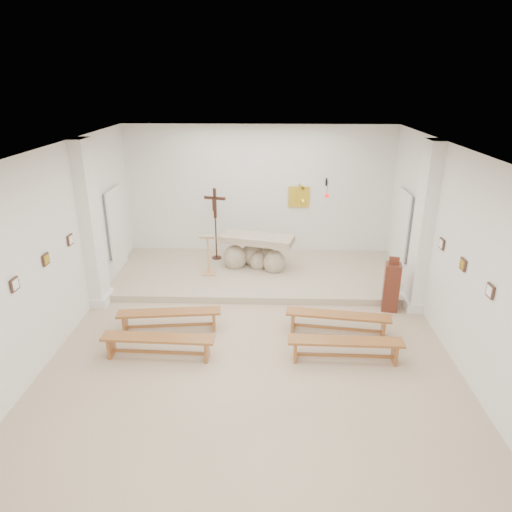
{
  "coord_description": "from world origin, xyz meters",
  "views": [
    {
      "loc": [
        0.3,
        -6.81,
        4.56
      ],
      "look_at": [
        0.03,
        1.6,
        1.28
      ],
      "focal_mm": 32.0,
      "sensor_mm": 36.0,
      "label": 1
    }
  ],
  "objects_px": {
    "lectern": "(208,254)",
    "bench_left_front": "(169,316)",
    "altar": "(256,254)",
    "donation_pedestal": "(391,287)",
    "bench_right_front": "(338,319)",
    "bench_right_second": "(345,345)",
    "crucifix_stand": "(215,219)",
    "bench_left_second": "(158,342)"
  },
  "relations": [
    {
      "from": "altar",
      "to": "donation_pedestal",
      "type": "xyz_separation_m",
      "value": [
        2.87,
        -1.87,
        0.02
      ]
    },
    {
      "from": "altar",
      "to": "donation_pedestal",
      "type": "distance_m",
      "value": 3.43
    },
    {
      "from": "bench_left_front",
      "to": "altar",
      "type": "bearing_deg",
      "value": 54.96
    },
    {
      "from": "lectern",
      "to": "crucifix_stand",
      "type": "relative_size",
      "value": 0.55
    },
    {
      "from": "bench_right_front",
      "to": "bench_right_second",
      "type": "distance_m",
      "value": 0.92
    },
    {
      "from": "lectern",
      "to": "bench_right_second",
      "type": "relative_size",
      "value": 0.52
    },
    {
      "from": "bench_right_second",
      "to": "donation_pedestal",
      "type": "bearing_deg",
      "value": 58.91
    },
    {
      "from": "lectern",
      "to": "crucifix_stand",
      "type": "distance_m",
      "value": 1.19
    },
    {
      "from": "donation_pedestal",
      "to": "bench_right_second",
      "type": "bearing_deg",
      "value": -111.73
    },
    {
      "from": "bench_right_second",
      "to": "crucifix_stand",
      "type": "bearing_deg",
      "value": 123.11
    },
    {
      "from": "lectern",
      "to": "bench_right_front",
      "type": "relative_size",
      "value": 0.52
    },
    {
      "from": "donation_pedestal",
      "to": "crucifix_stand",
      "type": "bearing_deg",
      "value": 158.89
    },
    {
      "from": "bench_right_second",
      "to": "bench_left_second",
      "type": "bearing_deg",
      "value": -178.65
    },
    {
      "from": "bench_left_front",
      "to": "lectern",
      "type": "bearing_deg",
      "value": 73.16
    },
    {
      "from": "bench_left_front",
      "to": "bench_right_front",
      "type": "bearing_deg",
      "value": -6.41
    },
    {
      "from": "bench_left_front",
      "to": "bench_right_second",
      "type": "xyz_separation_m",
      "value": [
        3.22,
        -0.92,
        0.0
      ]
    },
    {
      "from": "altar",
      "to": "bench_right_front",
      "type": "relative_size",
      "value": 0.95
    },
    {
      "from": "altar",
      "to": "bench_right_second",
      "type": "height_order",
      "value": "altar"
    },
    {
      "from": "crucifix_stand",
      "to": "bench_left_second",
      "type": "distance_m",
      "value": 4.49
    },
    {
      "from": "donation_pedestal",
      "to": "bench_left_front",
      "type": "height_order",
      "value": "donation_pedestal"
    },
    {
      "from": "altar",
      "to": "lectern",
      "type": "xyz_separation_m",
      "value": [
        -1.13,
        -0.47,
        0.16
      ]
    },
    {
      "from": "donation_pedestal",
      "to": "bench_right_second",
      "type": "distance_m",
      "value": 2.29
    },
    {
      "from": "lectern",
      "to": "donation_pedestal",
      "type": "distance_m",
      "value": 4.24
    },
    {
      "from": "crucifix_stand",
      "to": "donation_pedestal",
      "type": "relative_size",
      "value": 1.57
    },
    {
      "from": "bench_left_second",
      "to": "bench_right_second",
      "type": "height_order",
      "value": "same"
    },
    {
      "from": "lectern",
      "to": "bench_left_second",
      "type": "height_order",
      "value": "lectern"
    },
    {
      "from": "altar",
      "to": "lectern",
      "type": "bearing_deg",
      "value": -142.47
    },
    {
      "from": "crucifix_stand",
      "to": "bench_left_second",
      "type": "height_order",
      "value": "crucifix_stand"
    },
    {
      "from": "lectern",
      "to": "altar",
      "type": "bearing_deg",
      "value": 20.63
    },
    {
      "from": "lectern",
      "to": "bench_right_front",
      "type": "distance_m",
      "value": 3.69
    },
    {
      "from": "lectern",
      "to": "bench_left_second",
      "type": "xyz_separation_m",
      "value": [
        -0.44,
        -3.32,
        -0.35
      ]
    },
    {
      "from": "bench_left_second",
      "to": "bench_right_second",
      "type": "bearing_deg",
      "value": 2.05
    },
    {
      "from": "donation_pedestal",
      "to": "bench_right_front",
      "type": "xyz_separation_m",
      "value": [
        -1.23,
        -1.01,
        -0.21
      ]
    },
    {
      "from": "altar",
      "to": "bench_left_second",
      "type": "relative_size",
      "value": 0.96
    },
    {
      "from": "donation_pedestal",
      "to": "bench_right_front",
      "type": "height_order",
      "value": "donation_pedestal"
    },
    {
      "from": "altar",
      "to": "bench_left_second",
      "type": "distance_m",
      "value": 4.11
    },
    {
      "from": "donation_pedestal",
      "to": "bench_right_front",
      "type": "bearing_deg",
      "value": -129.8
    },
    {
      "from": "bench_left_second",
      "to": "altar",
      "type": "bearing_deg",
      "value": 69.58
    },
    {
      "from": "crucifix_stand",
      "to": "bench_left_second",
      "type": "bearing_deg",
      "value": -82.21
    },
    {
      "from": "crucifix_stand",
      "to": "altar",
      "type": "bearing_deg",
      "value": -13.8
    },
    {
      "from": "lectern",
      "to": "bench_left_front",
      "type": "xyz_separation_m",
      "value": [
        -0.44,
        -2.41,
        -0.35
      ]
    },
    {
      "from": "bench_right_front",
      "to": "bench_left_second",
      "type": "xyz_separation_m",
      "value": [
        -3.22,
        -0.92,
        0.0
      ]
    }
  ]
}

